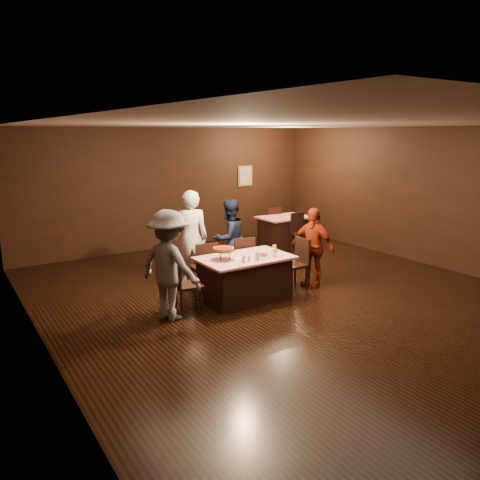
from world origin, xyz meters
name	(u,v)px	position (x,y,z in m)	size (l,w,h in m)	color
room	(302,179)	(0.00, 0.01, 2.14)	(10.00, 10.04, 3.02)	black
main_table	(245,278)	(-0.67, 0.67, 0.39)	(1.60, 1.00, 0.77)	#A50B1B
back_table	(284,231)	(2.40, 3.44, 0.39)	(1.30, 0.90, 0.77)	red
chair_far_left	(204,267)	(-1.07, 1.42, 0.47)	(0.42, 0.42, 0.95)	black
chair_far_right	(241,260)	(-0.27, 1.42, 0.47)	(0.42, 0.42, 0.95)	black
chair_end_left	(188,284)	(-1.77, 0.67, 0.47)	(0.42, 0.42, 0.95)	black
chair_end_right	(294,264)	(0.43, 0.67, 0.47)	(0.42, 0.42, 0.95)	black
chair_back_near	(302,233)	(2.40, 2.74, 0.47)	(0.42, 0.42, 0.95)	black
chair_back_far	(270,224)	(2.40, 4.04, 0.47)	(0.42, 0.42, 0.95)	black
diner_white_jacket	(191,238)	(-1.06, 1.94, 0.91)	(0.67, 0.44, 1.83)	white
diner_navy_hoodie	(229,238)	(-0.17, 1.99, 0.79)	(0.77, 0.60, 1.58)	#141A31
diner_grey_knit	(169,265)	(-2.12, 0.59, 0.87)	(1.12, 0.64, 1.73)	slate
diner_red_shirt	(312,247)	(0.84, 0.63, 0.75)	(0.88, 0.37, 1.51)	#98280F
pizza_stand	(224,249)	(-1.07, 0.72, 0.95)	(0.38, 0.38, 0.22)	black
plate_with_slice	(263,256)	(-0.42, 0.49, 0.80)	(0.25, 0.25, 0.06)	white
plate_empty	(266,250)	(-0.12, 0.82, 0.78)	(0.25, 0.25, 0.01)	white
glass_front_left	(257,256)	(-0.62, 0.37, 0.84)	(0.08, 0.08, 0.14)	silver
glass_front_right	(275,252)	(-0.22, 0.42, 0.84)	(0.08, 0.08, 0.14)	silver
glass_amber	(274,249)	(-0.07, 0.62, 0.84)	(0.08, 0.08, 0.14)	#BF7F26
condiments	(245,259)	(-0.85, 0.39, 0.82)	(0.17, 0.10, 0.09)	silver
napkin_center	(259,254)	(-0.37, 0.67, 0.77)	(0.16, 0.16, 0.01)	white
napkin_left	(239,259)	(-0.82, 0.62, 0.77)	(0.16, 0.16, 0.01)	white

